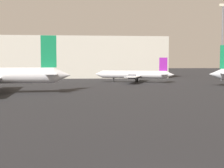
# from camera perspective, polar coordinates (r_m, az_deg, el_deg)

# --- Properties ---
(airplane_far_left) EXTENTS (22.88, 21.83, 7.22)m
(airplane_far_left) POSITION_cam_1_polar(r_m,az_deg,el_deg) (94.73, 3.99, 1.68)
(airplane_far_left) COLOR white
(airplane_far_left) RESTS_ON ground_plane
(light_mast_right) EXTENTS (2.40, 0.50, 24.51)m
(light_mast_right) POSITION_cam_1_polar(r_m,az_deg,el_deg) (110.62, 18.87, 7.63)
(light_mast_right) COLOR slate
(light_mast_right) RESTS_ON ground_plane
(terminal_building) EXTENTS (72.66, 23.95, 15.45)m
(terminal_building) POSITION_cam_1_polar(r_m,az_deg,el_deg) (129.04, -7.32, 4.64)
(terminal_building) COLOR beige
(terminal_building) RESTS_ON ground_plane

